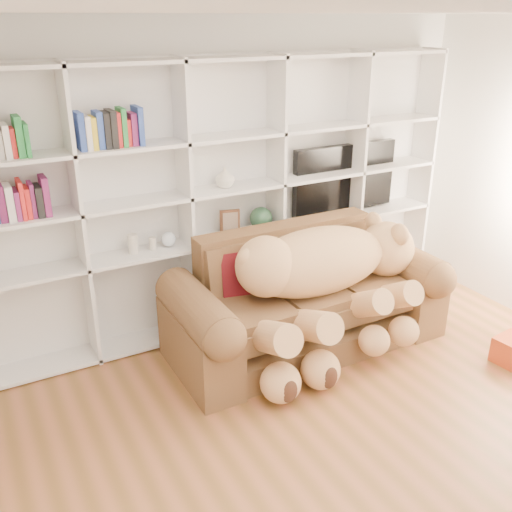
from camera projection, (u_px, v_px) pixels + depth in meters
floor at (396, 476)px, 3.60m from camera, size 5.00×5.00×0.00m
ceiling at (454, 12)px, 2.55m from camera, size 5.00×5.00×0.00m
wall_back at (222, 177)px, 5.10m from camera, size 5.00×0.02×2.70m
bookshelf at (204, 189)px, 4.90m from camera, size 4.43×0.35×2.40m
sofa at (305, 304)px, 4.94m from camera, size 2.37×1.02×1.00m
teddy_bear at (325, 277)px, 4.68m from camera, size 1.88×1.00×1.09m
throw_pillow at (244, 274)px, 4.73m from camera, size 0.43×0.30×0.41m
tv at (344, 179)px, 5.59m from camera, size 1.15×0.18×0.68m
picture_frame at (230, 222)px, 5.07m from camera, size 0.18×0.07×0.23m
green_vase at (261, 218)px, 5.22m from camera, size 0.21×0.21×0.21m
figurine_tall at (133, 244)px, 4.69m from camera, size 0.11×0.11×0.17m
figurine_short at (153, 244)px, 4.78m from camera, size 0.08×0.08×0.11m
snow_globe at (169, 239)px, 4.84m from camera, size 0.13×0.13×0.13m
shelf_vase at (225, 177)px, 4.89m from camera, size 0.21×0.21×0.18m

